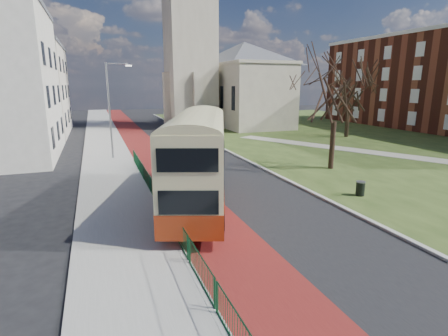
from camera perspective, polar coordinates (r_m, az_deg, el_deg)
name	(u,v)px	position (r m, az deg, el deg)	size (l,w,h in m)	color
ground	(241,231)	(15.84, 2.83, -10.20)	(160.00, 160.00, 0.00)	black
road_carriageway	(176,151)	(34.68, -7.89, 2.84)	(9.00, 120.00, 0.01)	black
bus_lane	(148,152)	(34.22, -12.31, 2.52)	(3.40, 120.00, 0.01)	#591414
pavement_west	(106,154)	(33.92, -18.67, 2.11)	(4.00, 120.00, 0.12)	gray
kerb_west	(129,153)	(34.02, -15.31, 2.38)	(0.25, 120.00, 0.13)	#999993
kerb_east	(214,144)	(37.78, -1.72, 3.94)	(0.25, 80.00, 0.13)	#999993
grass_green	(362,135)	(47.91, 21.56, 4.99)	(40.00, 80.00, 0.04)	#2C4117
footpath	(402,156)	(35.30, 27.09, 1.74)	(2.20, 36.00, 0.03)	#9E998C
pedestrian_railing	(159,199)	(18.48, -10.59, -5.05)	(0.07, 24.00, 1.12)	#0E3E21
gothic_church	(220,37)	(54.90, -0.69, 20.63)	(16.38, 18.00, 40.00)	#9E9480
street_block_far	(23,89)	(51.98, -30.04, 11.11)	(10.30, 16.30, 11.50)	beige
streetlamp	(111,106)	(31.40, -17.96, 9.66)	(2.13, 0.18, 8.00)	gray
bus	(198,155)	(18.40, -4.20, 2.07)	(6.39, 11.63, 4.77)	#972B0D
winter_tree_near	(337,82)	(27.47, 17.94, 13.18)	(6.60, 6.60, 9.32)	black
winter_tree_far	(350,89)	(45.32, 19.87, 12.03)	(5.85, 5.85, 8.31)	black
litter_bin	(360,188)	(21.82, 21.37, -3.11)	(0.65, 0.65, 0.85)	black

